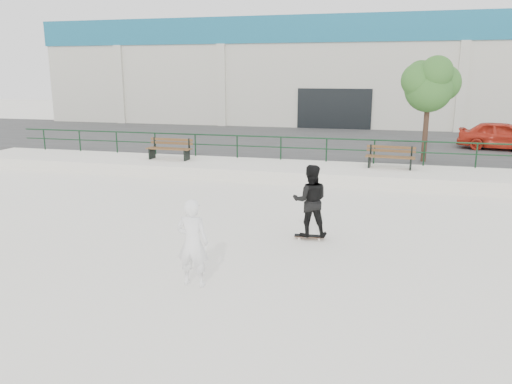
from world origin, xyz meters
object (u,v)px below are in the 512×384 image
(tree, at_px, (430,83))
(skateboard, at_px, (309,236))
(standing_skater, at_px, (310,201))
(seated_skater, at_px, (193,243))
(bench_right, at_px, (390,157))
(bench_left, at_px, (170,149))
(red_car, at_px, (503,136))

(tree, bearing_deg, skateboard, -109.17)
(standing_skater, xyz_separation_m, seated_skater, (-1.88, -3.47, -0.13))
(skateboard, distance_m, seated_skater, 4.04)
(bench_right, distance_m, tree, 3.78)
(bench_left, height_order, red_car, red_car)
(bench_left, xyz_separation_m, standing_skater, (7.39, -7.87, 0.08))
(bench_left, height_order, tree, tree)
(bench_right, bearing_deg, red_car, 54.26)
(tree, height_order, red_car, tree)
(bench_right, distance_m, red_car, 8.40)
(tree, height_order, skateboard, tree)
(seated_skater, bearing_deg, skateboard, -118.85)
(bench_left, distance_m, bench_right, 9.45)
(bench_right, distance_m, seated_skater, 12.24)
(red_car, relative_size, skateboard, 5.21)
(standing_skater, bearing_deg, seated_skater, 50.98)
(tree, distance_m, seated_skater, 14.88)
(standing_skater, bearing_deg, bench_right, -114.87)
(tree, xyz_separation_m, seated_skater, (-5.38, -13.56, -2.91))
(bench_left, relative_size, tree, 0.46)
(seated_skater, bearing_deg, bench_right, -109.22)
(skateboard, bearing_deg, red_car, 57.40)
(tree, relative_size, skateboard, 5.57)
(bench_left, xyz_separation_m, red_car, (14.86, 6.66, 0.25))
(tree, relative_size, standing_skater, 2.35)
(bench_right, bearing_deg, bench_left, -174.03)
(bench_left, distance_m, tree, 11.48)
(bench_left, height_order, standing_skater, standing_skater)
(bench_left, xyz_separation_m, tree, (10.89, 2.22, 2.86))
(skateboard, bearing_deg, bench_left, 127.80)
(skateboard, bearing_deg, seated_skater, -123.74)
(tree, bearing_deg, bench_right, -126.39)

